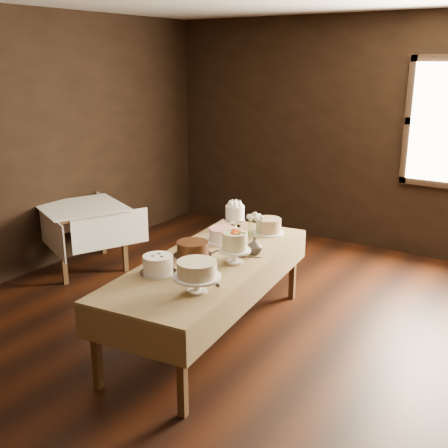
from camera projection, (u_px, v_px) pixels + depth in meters
floor at (211, 335)px, 4.68m from camera, size 5.00×6.00×0.01m
wall_back at (349, 133)px, 6.66m from camera, size 5.00×0.02×2.80m
wall_left at (11, 148)px, 5.58m from camera, size 0.02×6.00×2.80m
display_table at (210, 266)px, 4.47m from camera, size 1.13×2.34×0.70m
side_table at (82, 213)px, 5.99m from camera, size 1.14×1.14×0.72m
cake_meringue at (235, 217)px, 5.27m from camera, size 0.23×0.23×0.23m
cake_speckled at (269, 226)px, 5.13m from camera, size 0.33×0.33×0.14m
cake_lattice at (223, 236)px, 4.89m from camera, size 0.31×0.31×0.11m
cake_chocolate at (193, 249)px, 4.53m from camera, size 0.37×0.37×0.13m
cake_flowers at (235, 249)px, 4.36m from camera, size 0.27×0.27×0.27m
cake_swirl at (158, 265)px, 4.15m from camera, size 0.29×0.29×0.15m
cake_cream at (197, 278)px, 3.82m from camera, size 0.39×0.39×0.24m
cake_server_a at (201, 272)px, 4.20m from camera, size 0.19×0.18×0.01m
cake_server_b at (217, 283)px, 3.99m from camera, size 0.19×0.18×0.01m
cake_server_c at (222, 249)px, 4.71m from camera, size 0.03×0.24×0.01m
cake_server_d at (254, 257)px, 4.50m from camera, size 0.22×0.14×0.01m
cake_server_e at (166, 261)px, 4.42m from camera, size 0.21×0.17×0.01m
flower_vase at (254, 246)px, 4.57m from camera, size 0.19×0.19×0.14m
flower_bouquet at (255, 224)px, 4.52m from camera, size 0.14×0.14×0.20m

